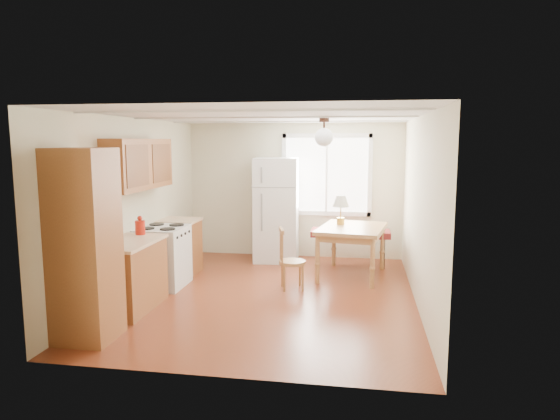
% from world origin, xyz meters
% --- Properties ---
extents(room_shell, '(4.60, 5.60, 2.62)m').
position_xyz_m(room_shell, '(0.00, 0.00, 1.25)').
color(room_shell, '#572111').
rests_on(room_shell, ground).
extents(kitchen_run, '(0.65, 3.40, 2.20)m').
position_xyz_m(kitchen_run, '(-1.72, -0.63, 0.84)').
color(kitchen_run, brown).
rests_on(kitchen_run, ground).
extents(window_unit, '(1.64, 0.05, 1.51)m').
position_xyz_m(window_unit, '(0.60, 2.47, 1.55)').
color(window_unit, white).
rests_on(window_unit, room_shell).
extents(pendant_light, '(0.26, 0.26, 0.40)m').
position_xyz_m(pendant_light, '(0.70, 0.40, 2.24)').
color(pendant_light, black).
rests_on(pendant_light, room_shell).
extents(refrigerator, '(0.82, 0.82, 1.87)m').
position_xyz_m(refrigerator, '(-0.27, 2.11, 0.93)').
color(refrigerator, silver).
rests_on(refrigerator, ground).
extents(bench, '(1.37, 0.52, 0.63)m').
position_xyz_m(bench, '(1.07, 1.93, 0.56)').
color(bench, maroon).
rests_on(bench, ground).
extents(dining_table, '(1.17, 1.44, 0.81)m').
position_xyz_m(dining_table, '(1.10, 1.21, 0.71)').
color(dining_table, olive).
rests_on(dining_table, ground).
extents(chair, '(0.43, 0.42, 0.89)m').
position_xyz_m(chair, '(0.18, 0.34, 0.51)').
color(chair, olive).
rests_on(chair, ground).
extents(table_lamp, '(0.27, 0.27, 0.47)m').
position_xyz_m(table_lamp, '(0.91, 1.42, 1.15)').
color(table_lamp, gold).
rests_on(table_lamp, dining_table).
extents(coffee_maker, '(0.19, 0.24, 0.34)m').
position_xyz_m(coffee_maker, '(-1.72, -1.32, 1.02)').
color(coffee_maker, black).
rests_on(coffee_maker, kitchen_run).
extents(kettle, '(0.14, 0.14, 0.26)m').
position_xyz_m(kettle, '(-1.74, -0.40, 1.01)').
color(kettle, red).
rests_on(kettle, kitchen_run).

